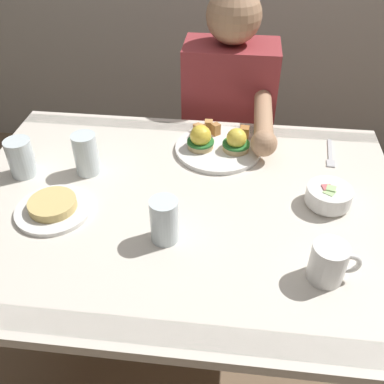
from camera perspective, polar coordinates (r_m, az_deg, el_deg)
name	(u,v)px	position (r m, az deg, el deg)	size (l,w,h in m)	color
ground_plane	(183,353)	(1.74, -1.20, -20.39)	(6.00, 6.00, 0.00)	#7F664C
dining_table	(180,231)	(1.24, -1.58, -5.16)	(1.20, 0.90, 0.74)	silver
eggs_benedict_plate	(217,143)	(1.37, 3.33, 6.38)	(0.27, 0.27, 0.09)	white
fruit_bowl	(328,196)	(1.20, 17.47, -0.51)	(0.12, 0.12, 0.06)	white
coffee_mug	(329,261)	(0.99, 17.58, -8.69)	(0.11, 0.08, 0.09)	white
fork	(330,155)	(1.42, 17.70, 4.69)	(0.03, 0.16, 0.00)	silver
water_glass_near	(86,156)	(1.29, -13.69, 4.60)	(0.07, 0.07, 0.12)	silver
water_glass_far	(165,223)	(1.04, -3.63, -4.08)	(0.07, 0.07, 0.12)	silver
water_glass_extra	(22,159)	(1.34, -21.48, 3.99)	(0.07, 0.07, 0.11)	silver
side_plate	(53,207)	(1.19, -17.75, -1.92)	(0.20, 0.20, 0.04)	white
diner_person	(228,123)	(1.71, 4.81, 8.98)	(0.34, 0.54, 1.14)	#33333D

